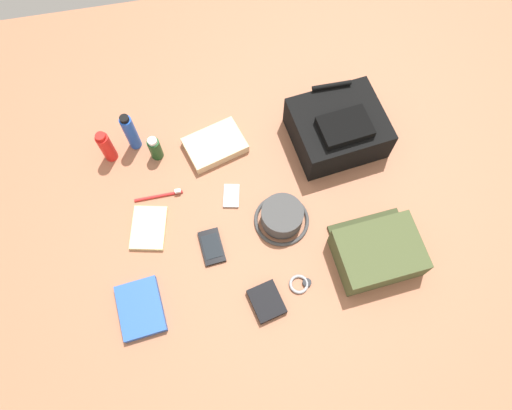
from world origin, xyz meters
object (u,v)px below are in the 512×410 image
at_px(toiletry_pouch, 378,252).
at_px(wallet, 267,302).
at_px(sunscreen_spray, 106,147).
at_px(bucket_hat, 282,217).
at_px(shampoo_bottle, 155,148).
at_px(paperback_novel, 141,309).
at_px(folded_towel, 215,145).
at_px(cell_phone, 212,247).
at_px(toothbrush, 162,195).
at_px(backpack, 338,128).
at_px(notepad, 149,228).
at_px(media_player, 231,196).
at_px(deodorant_spray, 130,132).
at_px(wristwatch, 300,284).

bearing_deg(toiletry_pouch, wallet, -167.98).
bearing_deg(sunscreen_spray, bucket_hat, -33.27).
bearing_deg(shampoo_bottle, wallet, -64.78).
xyz_separation_m(sunscreen_spray, paperback_novel, (0.05, -0.56, -0.06)).
bearing_deg(wallet, folded_towel, 83.82).
height_order(cell_phone, toothbrush, toothbrush).
distance_m(backpack, notepad, 0.73).
distance_m(sunscreen_spray, folded_towel, 0.37).
distance_m(shampoo_bottle, folded_towel, 0.21).
bearing_deg(bucket_hat, notepad, 172.87).
xyz_separation_m(backpack, wallet, (-0.36, -0.53, -0.06)).
xyz_separation_m(bucket_hat, sunscreen_spray, (-0.54, 0.35, 0.03)).
relative_size(bucket_hat, sunscreen_spray, 1.30).
height_order(bucket_hat, cell_phone, bucket_hat).
height_order(paperback_novel, media_player, paperback_novel).
xyz_separation_m(deodorant_spray, notepad, (0.01, -0.33, -0.08)).
bearing_deg(bucket_hat, cell_phone, -168.83).
bearing_deg(bucket_hat, paperback_novel, -157.22).
relative_size(backpack, folded_towel, 1.67).
xyz_separation_m(paperback_novel, wallet, (0.38, -0.05, -0.00)).
bearing_deg(folded_towel, paperback_novel, -121.15).
height_order(deodorant_spray, paperback_novel, deodorant_spray).
bearing_deg(backpack, wristwatch, -116.22).
relative_size(sunscreen_spray, paperback_novel, 0.76).
bearing_deg(bucket_hat, toiletry_pouch, -33.62).
xyz_separation_m(toiletry_pouch, cell_phone, (-0.51, 0.13, -0.04)).
xyz_separation_m(bucket_hat, media_player, (-0.15, 0.12, -0.03)).
distance_m(paperback_novel, folded_towel, 0.61).
bearing_deg(folded_towel, backpack, -6.15).
height_order(wristwatch, folded_towel, folded_towel).
bearing_deg(toiletry_pouch, notepad, 161.71).
bearing_deg(toothbrush, cell_phone, -56.77).
xyz_separation_m(paperback_novel, folded_towel, (0.31, 0.52, 0.01)).
bearing_deg(sunscreen_spray, wristwatch, -46.31).
bearing_deg(toothbrush, shampoo_bottle, 88.46).
bearing_deg(paperback_novel, cell_phone, 32.59).
height_order(wallet, notepad, wallet).
bearing_deg(toiletry_pouch, sunscreen_spray, 146.61).
xyz_separation_m(paperback_novel, cell_phone, (0.25, 0.16, -0.01)).
height_order(deodorant_spray, shampoo_bottle, deodorant_spray).
bearing_deg(bucket_hat, wristwatch, -87.02).
xyz_separation_m(bucket_hat, notepad, (-0.44, 0.05, -0.03)).
xyz_separation_m(wallet, notepad, (-0.33, 0.31, -0.00)).
bearing_deg(wristwatch, notepad, 148.31).
relative_size(bucket_hat, paperback_novel, 0.99).
bearing_deg(wallet, backpack, 42.87).
bearing_deg(wristwatch, wallet, -162.78).
xyz_separation_m(backpack, paperback_novel, (-0.74, -0.48, -0.06)).
xyz_separation_m(sunscreen_spray, wristwatch, (0.55, -0.57, -0.06)).
bearing_deg(shampoo_bottle, bucket_hat, -40.77).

